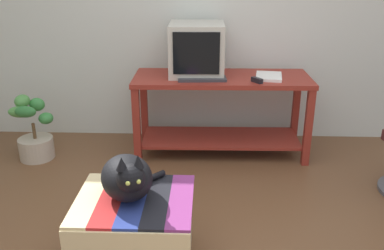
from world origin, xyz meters
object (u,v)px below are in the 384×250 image
object	(u,v)px
tv_monitor	(197,49)
potted_plant	(34,135)
book	(269,76)
ottoman_with_blanket	(136,232)
cat	(128,177)
stapler	(257,80)
desk	(221,101)
keyboard	(202,79)

from	to	relation	value
tv_monitor	potted_plant	xyz separation A→B (m)	(-1.41, -0.27, -0.70)
book	ottoman_with_blanket	world-z (taller)	book
cat	stapler	xyz separation A→B (m)	(0.83, 1.35, 0.18)
book	tv_monitor	bearing A→B (deg)	177.64
tv_monitor	ottoman_with_blanket	bearing A→B (deg)	-101.14
ottoman_with_blanket	potted_plant	bearing A→B (deg)	129.37
cat	potted_plant	distance (m)	1.76
tv_monitor	book	distance (m)	0.66
desk	tv_monitor	size ratio (longest dim) A/B	3.05
book	cat	size ratio (longest dim) A/B	0.62
desk	keyboard	world-z (taller)	keyboard
book	potted_plant	distance (m)	2.10
book	potted_plant	xyz separation A→B (m)	(-2.03, -0.16, -0.50)
tv_monitor	cat	world-z (taller)	tv_monitor
desk	stapler	xyz separation A→B (m)	(0.28, -0.19, 0.25)
keyboard	tv_monitor	bearing A→B (deg)	100.30
stapler	cat	bearing A→B (deg)	-156.51
stapler	book	bearing A→B (deg)	18.03
keyboard	book	distance (m)	0.57
potted_plant	ottoman_with_blanket	bearing A→B (deg)	-50.63
keyboard	ottoman_with_blanket	bearing A→B (deg)	-107.23
ottoman_with_blanket	cat	distance (m)	0.34
keyboard	desk	bearing A→B (deg)	34.44
desk	ottoman_with_blanket	xyz separation A→B (m)	(-0.52, -1.56, -0.27)
book	stapler	distance (m)	0.20
tv_monitor	stapler	world-z (taller)	tv_monitor
tv_monitor	keyboard	size ratio (longest dim) A/B	1.25
keyboard	ottoman_with_blanket	world-z (taller)	keyboard
desk	stapler	world-z (taller)	stapler
ottoman_with_blanket	keyboard	bearing A→B (deg)	76.34
desk	ottoman_with_blanket	bearing A→B (deg)	-109.25
desk	book	xyz separation A→B (m)	(0.40, -0.04, 0.24)
keyboard	stapler	bearing A→B (deg)	-11.21
keyboard	stapler	xyz separation A→B (m)	(0.45, -0.06, 0.01)
keyboard	cat	distance (m)	1.47
tv_monitor	cat	bearing A→B (deg)	-102.30
ottoman_with_blanket	potted_plant	xyz separation A→B (m)	(-1.12, 1.36, 0.01)
keyboard	potted_plant	bearing A→B (deg)	178.94
book	ottoman_with_blanket	xyz separation A→B (m)	(-0.91, -1.52, -0.51)
stapler	desk	bearing A→B (deg)	110.29
tv_monitor	book	world-z (taller)	tv_monitor
potted_plant	book	bearing A→B (deg)	4.50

